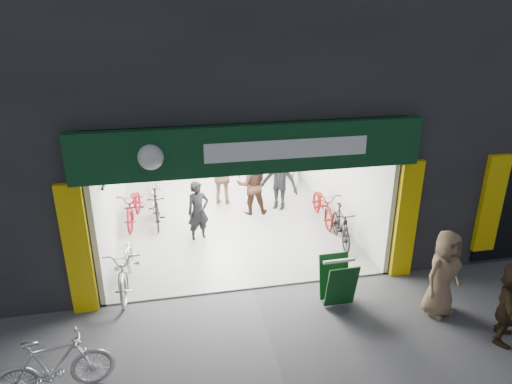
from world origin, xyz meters
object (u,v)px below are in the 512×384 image
object	(u,v)px
bike_left_front	(127,265)
pedestrian_near	(443,274)
sandwich_board	(338,280)
bike_right_front	(341,226)
parked_bike	(54,366)

from	to	relation	value
bike_left_front	pedestrian_near	size ratio (longest dim) A/B	1.18
bike_left_front	sandwich_board	size ratio (longest dim) A/B	2.17
bike_right_front	pedestrian_near	world-z (taller)	pedestrian_near
pedestrian_near	sandwich_board	size ratio (longest dim) A/B	1.83
bike_left_front	parked_bike	distance (m)	2.84
parked_bike	bike_left_front	bearing A→B (deg)	-27.20
parked_bike	pedestrian_near	bearing A→B (deg)	-93.59
bike_right_front	parked_bike	size ratio (longest dim) A/B	0.95
bike_right_front	sandwich_board	bearing A→B (deg)	-106.37
pedestrian_near	bike_right_front	bearing A→B (deg)	84.46
bike_right_front	parked_bike	world-z (taller)	parked_bike
parked_bike	pedestrian_near	distance (m)	6.72
bike_right_front	sandwich_board	size ratio (longest dim) A/B	1.71
bike_right_front	bike_left_front	bearing A→B (deg)	-163.00
pedestrian_near	sandwich_board	bearing A→B (deg)	138.59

